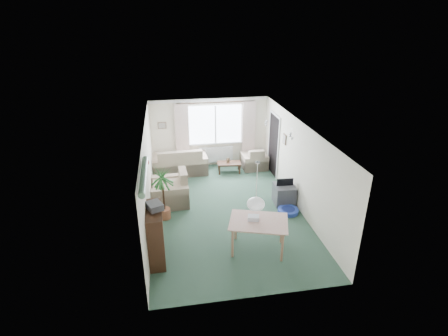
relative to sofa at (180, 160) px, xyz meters
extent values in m
plane|color=#294535|center=(1.10, -2.75, -0.45)|extent=(6.50, 6.50, 0.00)
cube|color=white|center=(1.30, 0.48, 1.05)|extent=(1.80, 0.03, 1.30)
cube|color=black|center=(1.30, 0.40, 1.82)|extent=(2.60, 0.03, 0.03)
cube|color=beige|center=(0.15, 0.38, 0.82)|extent=(0.45, 0.08, 2.00)
cube|color=beige|center=(2.45, 0.38, 0.82)|extent=(0.45, 0.08, 2.00)
cube|color=white|center=(1.30, 0.44, -0.05)|extent=(1.20, 0.10, 0.55)
cube|color=black|center=(3.08, -0.55, 0.55)|extent=(0.03, 0.95, 2.00)
sphere|color=white|center=(1.30, -5.05, 1.03)|extent=(0.36, 0.36, 0.36)
cylinder|color=#196626|center=(-0.82, -5.05, 1.83)|extent=(1.60, 1.60, 0.12)
sphere|color=silver|center=(2.40, -1.85, 1.77)|extent=(0.20, 0.20, 0.20)
sphere|color=silver|center=(2.70, -3.05, 1.77)|extent=(0.20, 0.20, 0.20)
cube|color=brown|center=(-0.50, 0.48, 1.10)|extent=(0.28, 0.03, 0.22)
cube|color=brown|center=(3.08, -1.55, 1.10)|extent=(0.03, 0.24, 0.30)
cube|color=#C9B298|center=(0.00, 0.00, 0.00)|extent=(1.84, 1.02, 0.91)
cube|color=beige|center=(2.58, -0.02, -0.08)|extent=(0.86, 0.82, 0.75)
cube|color=beige|center=(-0.40, -2.02, 0.03)|extent=(1.06, 1.12, 0.96)
cube|color=black|center=(1.65, -0.25, -0.28)|extent=(0.83, 0.52, 0.35)
cube|color=brown|center=(1.62, -0.23, -0.02)|extent=(0.12, 0.06, 0.16)
cube|color=black|center=(-0.74, -4.51, 0.16)|extent=(0.36, 1.02, 1.23)
cube|color=#414045|center=(-0.71, -4.48, 0.85)|extent=(0.40, 0.43, 0.14)
cylinder|color=#246623|center=(-0.55, -2.86, 0.29)|extent=(0.85, 0.85, 1.49)
cube|color=tan|center=(1.52, -4.57, -0.09)|extent=(1.36, 1.10, 0.74)
cube|color=white|center=(1.41, -4.50, 0.34)|extent=(0.29, 0.24, 0.12)
cube|color=#303035|center=(2.80, -2.60, -0.17)|extent=(0.59, 0.64, 0.56)
cylinder|color=#204194|center=(2.75, -3.14, -0.40)|extent=(0.63, 0.63, 0.11)
camera|label=1|loc=(-0.35, -10.93, 4.49)|focal=28.00mm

